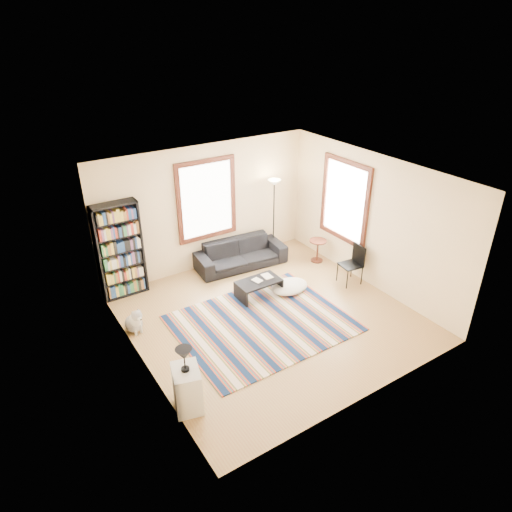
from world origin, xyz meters
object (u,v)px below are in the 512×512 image
floor_cushion (289,286)px  dog (133,319)px  floor_lamp (274,218)px  folding_chair (350,265)px  side_table (317,251)px  coffee_table (259,288)px  sofa (240,254)px  white_cabinet (187,389)px  bookshelf (120,251)px

floor_cushion → dog: size_ratio=1.65×
floor_lamp → folding_chair: 2.17m
folding_chair → floor_lamp: bearing=113.0°
side_table → folding_chair: size_ratio=0.63×
floor_cushion → folding_chair: size_ratio=0.96×
dog → side_table: bearing=-8.3°
folding_chair → coffee_table: bearing=169.2°
sofa → floor_cushion: sofa is taller
coffee_table → dog: 2.57m
floor_cushion → dog: 3.24m
floor_cushion → side_table: (1.33, 0.70, 0.17)m
side_table → white_cabinet: size_ratio=0.77×
floor_cushion → white_cabinet: white_cabinet is taller
folding_chair → dog: bearing=175.7°
sofa → floor_cushion: (0.29, -1.49, -0.20)m
bookshelf → side_table: size_ratio=3.70×
bookshelf → dog: 1.54m
floor_lamp → dog: bearing=-163.7°
white_cabinet → dog: white_cabinet is taller
floor_cushion → white_cabinet: bearing=-150.8°
dog → folding_chair: bearing=-22.6°
side_table → sofa: bearing=154.0°
floor_cushion → side_table: bearing=27.9°
bookshelf → dog: (-0.29, -1.31, -0.75)m
side_table → coffee_table: bearing=-165.3°
coffee_table → folding_chair: size_ratio=1.05×
sofa → bookshelf: size_ratio=1.03×
bookshelf → folding_chair: (4.19, -2.20, -0.57)m
floor_cushion → coffee_table: bearing=164.4°
floor_cushion → white_cabinet: 3.64m
floor_cushion → side_table: 1.51m
sofa → coffee_table: (-0.36, -1.31, -0.12)m
sofa → dog: size_ratio=4.16×
side_table → white_cabinet: bearing=-151.2°
coffee_table → white_cabinet: (-2.52, -1.96, 0.17)m
white_cabinet → folding_chair: bearing=32.6°
side_table → bookshelf: bearing=166.0°
sofa → dog: 3.10m
white_cabinet → dog: (-0.04, 2.23, -0.10)m
coffee_table → floor_lamp: size_ratio=0.48×
white_cabinet → floor_lamp: bearing=56.9°
sofa → side_table: bearing=-20.6°
side_table → dog: size_ratio=1.08×
bookshelf → folding_chair: bearing=-27.6°
coffee_table → bookshelf: bearing=145.1°
sofa → folding_chair: bearing=-45.4°
coffee_table → side_table: (1.98, 0.52, 0.09)m
floor_cushion → white_cabinet: size_ratio=1.17×
coffee_table → sofa: bearing=74.6°
side_table → white_cabinet: (-4.50, -2.48, 0.08)m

